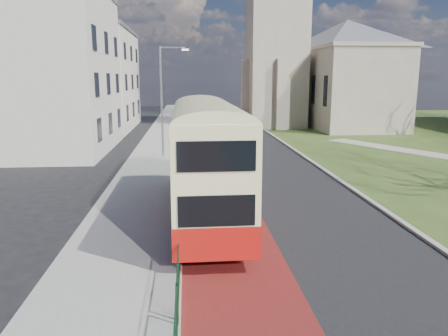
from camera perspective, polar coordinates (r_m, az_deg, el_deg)
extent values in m
plane|color=black|center=(16.05, 5.05, -9.91)|extent=(160.00, 160.00, 0.00)
cube|color=black|center=(35.42, 1.97, 2.14)|extent=(9.00, 120.00, 0.01)
cube|color=#591414|center=(35.21, -2.40, 2.08)|extent=(3.40, 120.00, 0.01)
cube|color=gray|center=(35.25, -8.59, 2.06)|extent=(4.00, 120.00, 0.12)
cube|color=#999993|center=(35.18, -5.33, 2.13)|extent=(0.25, 120.00, 0.13)
cube|color=#999993|center=(38.16, 8.50, 2.81)|extent=(0.25, 80.00, 0.13)
cylinder|color=#0D3C1F|center=(19.30, -5.60, -2.74)|extent=(0.04, 24.00, 0.04)
cylinder|color=#0D3C1F|center=(19.55, -5.55, -5.44)|extent=(0.04, 24.00, 0.04)
cube|color=gray|center=(54.09, 6.92, 18.13)|extent=(6.50, 6.50, 24.00)
cube|color=gray|center=(56.07, 15.39, 9.89)|extent=(9.00, 18.00, 9.00)
pyramid|color=#565960|center=(56.45, 15.86, 18.13)|extent=(9.00, 18.00, 3.60)
cube|color=beige|center=(38.41, -22.48, 11.39)|extent=(10.00, 14.00, 12.50)
cube|color=beige|center=(53.90, -17.29, 10.79)|extent=(10.00, 16.00, 11.00)
cube|color=#565960|center=(54.16, -17.67, 16.88)|extent=(10.30, 16.30, 0.50)
cylinder|color=gray|center=(32.79, -8.15, 8.50)|extent=(0.16, 0.16, 8.00)
cylinder|color=gray|center=(32.77, -6.72, 15.36)|extent=(1.80, 0.10, 0.10)
cube|color=silver|center=(32.74, -5.08, 15.13)|extent=(0.50, 0.18, 0.12)
cube|color=#A9140F|center=(18.50, -2.30, -3.45)|extent=(2.77, 11.48, 1.04)
cube|color=#F1EEA4|center=(18.08, -2.36, 2.78)|extent=(2.74, 11.43, 3.02)
cube|color=black|center=(18.53, -6.43, -0.01)|extent=(0.15, 9.40, 0.99)
cube|color=black|center=(18.66, 1.63, 0.14)|extent=(0.15, 9.40, 0.99)
cube|color=black|center=(17.97, -6.56, 4.67)|extent=(0.16, 10.31, 0.94)
cube|color=black|center=(18.11, 1.78, 4.79)|extent=(0.16, 10.31, 0.94)
cube|color=black|center=(23.85, -3.06, 2.68)|extent=(2.34, 0.10, 1.09)
cube|color=black|center=(23.65, -3.11, 6.42)|extent=(2.34, 0.10, 0.94)
cube|color=orange|center=(23.61, -3.12, 7.85)|extent=(1.86, 0.12, 0.31)
cylinder|color=black|center=(22.39, -5.92, -2.19)|extent=(0.32, 1.09, 1.08)
cylinder|color=black|center=(22.48, 0.25, -2.06)|extent=(0.32, 1.09, 1.08)
cylinder|color=black|center=(15.37, -6.14, -8.77)|extent=(0.32, 1.09, 1.08)
cylinder|color=black|center=(15.51, 2.92, -8.51)|extent=(0.32, 1.09, 1.08)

